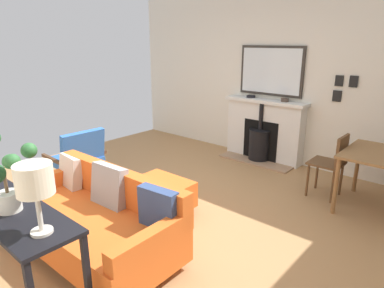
# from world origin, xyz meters

# --- Properties ---
(ground_plane) EXTENTS (5.52, 5.90, 0.01)m
(ground_plane) POSITION_xyz_m (0.00, 0.00, -0.00)
(ground_plane) COLOR #A87A4C
(wall_left) EXTENTS (0.12, 5.90, 2.85)m
(wall_left) POSITION_xyz_m (-2.76, 0.00, 1.43)
(wall_left) COLOR silver
(wall_left) RESTS_ON ground
(fireplace) EXTENTS (0.55, 1.42, 1.04)m
(fireplace) POSITION_xyz_m (-2.55, -0.01, 0.47)
(fireplace) COLOR #9E7A5B
(fireplace) RESTS_ON ground
(mirror_over_mantel) EXTENTS (0.04, 1.12, 0.80)m
(mirror_over_mantel) POSITION_xyz_m (-2.67, -0.01, 1.49)
(mirror_over_mantel) COLOR #2D2823
(mantel_bowl_near) EXTENTS (0.15, 0.15, 0.04)m
(mantel_bowl_near) POSITION_xyz_m (-2.58, -0.31, 1.06)
(mantel_bowl_near) COLOR black
(mantel_bowl_near) RESTS_ON fireplace
(mantel_bowl_far) EXTENTS (0.12, 0.12, 0.06)m
(mantel_bowl_far) POSITION_xyz_m (-2.58, 0.31, 1.07)
(mantel_bowl_far) COLOR #47382D
(mantel_bowl_far) RESTS_ON fireplace
(sofa) EXTENTS (0.91, 1.85, 0.81)m
(sofa) POSITION_xyz_m (0.85, 0.11, 0.33)
(sofa) COLOR #B2B2B7
(sofa) RESTS_ON ground
(ottoman) EXTENTS (0.63, 0.69, 0.39)m
(ottoman) POSITION_xyz_m (-0.04, 0.04, 0.24)
(ottoman) COLOR #B2B2B7
(ottoman) RESTS_ON ground
(armchair_accent) EXTENTS (0.69, 0.62, 0.84)m
(armchair_accent) POSITION_xyz_m (0.16, -1.31, 0.48)
(armchair_accent) COLOR #4C3321
(armchair_accent) RESTS_ON ground
(console_table) EXTENTS (0.43, 1.60, 0.78)m
(console_table) POSITION_xyz_m (1.61, 0.11, 0.69)
(console_table) COLOR black
(console_table) RESTS_ON ground
(table_lamp_far_end) EXTENTS (0.23, 0.23, 0.47)m
(table_lamp_far_end) POSITION_xyz_m (1.61, 0.71, 1.13)
(table_lamp_far_end) COLOR beige
(table_lamp_far_end) RESTS_ON console_table
(potted_plant) EXTENTS (0.52, 0.52, 0.56)m
(potted_plant) POSITION_xyz_m (1.61, 0.24, 1.07)
(potted_plant) COLOR silver
(potted_plant) RESTS_ON console_table
(book_stack) EXTENTS (0.28, 0.19, 0.05)m
(book_stack) POSITION_xyz_m (1.60, 0.02, 0.80)
(book_stack) COLOR beige
(book_stack) RESTS_ON console_table
(dining_table) EXTENTS (0.91, 0.79, 0.72)m
(dining_table) POSITION_xyz_m (-1.80, 1.94, 0.62)
(dining_table) COLOR olive
(dining_table) RESTS_ON ground
(dining_chair_near_fireplace) EXTENTS (0.40, 0.40, 0.85)m
(dining_chair_near_fireplace) POSITION_xyz_m (-1.80, 1.41, 0.51)
(dining_chair_near_fireplace) COLOR brown
(dining_chair_near_fireplace) RESTS_ON ground
(photo_gallery_row) EXTENTS (0.02, 0.32, 0.39)m
(photo_gallery_row) POSITION_xyz_m (-2.69, 1.14, 1.34)
(photo_gallery_row) COLOR black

